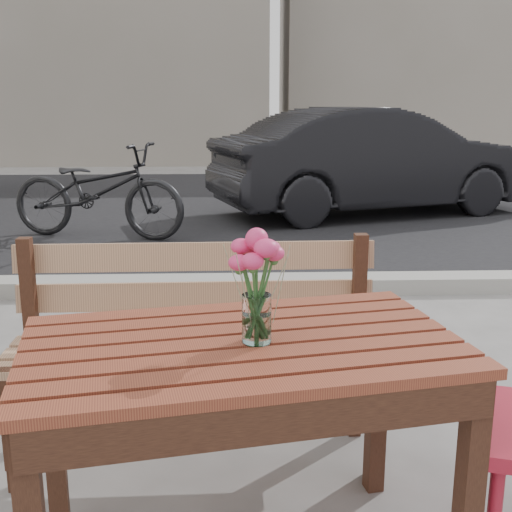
{
  "coord_description": "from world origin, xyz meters",
  "views": [
    {
      "loc": [
        0.18,
        -1.63,
        1.41
      ],
      "look_at": [
        0.24,
        0.1,
        0.99
      ],
      "focal_mm": 45.0,
      "sensor_mm": 36.0,
      "label": 1
    }
  ],
  "objects": [
    {
      "name": "parked_car",
      "position": [
        1.97,
        6.42,
        0.66
      ],
      "size": [
        4.27,
        2.56,
        1.33
      ],
      "primitive_type": "imported",
      "rotation": [
        0.0,
        0.0,
        1.88
      ],
      "color": "black",
      "rests_on": "ground"
    },
    {
      "name": "main_bench",
      "position": [
        0.03,
        0.78,
        0.55
      ],
      "size": [
        1.47,
        0.46,
        0.91
      ],
      "rotation": [
        0.0,
        0.0,
        0.02
      ],
      "color": "#9E7052",
      "rests_on": "ground"
    },
    {
      "name": "bicycle",
      "position": [
        -1.22,
        5.06,
        0.5
      ],
      "size": [
        2.0,
        1.12,
        0.99
      ],
      "primitive_type": "imported",
      "rotation": [
        0.0,
        0.0,
        1.32
      ],
      "color": "black",
      "rests_on": "ground"
    },
    {
      "name": "street",
      "position": [
        0.0,
        5.06,
        0.03
      ],
      "size": [
        30.0,
        8.12,
        0.12
      ],
      "color": "black",
      "rests_on": "ground"
    },
    {
      "name": "main_table",
      "position": [
        0.21,
        0.07,
        0.63
      ],
      "size": [
        1.34,
        0.93,
        0.75
      ],
      "rotation": [
        0.0,
        0.0,
        0.19
      ],
      "color": "maroon",
      "rests_on": "ground"
    },
    {
      "name": "main_vase",
      "position": [
        0.24,
        0.05,
        0.96
      ],
      "size": [
        0.18,
        0.18,
        0.32
      ],
      "color": "white",
      "rests_on": "main_table"
    },
    {
      "name": "backdrop_buildings",
      "position": [
        0.17,
        14.4,
        3.6
      ],
      "size": [
        15.5,
        4.0,
        8.0
      ],
      "color": "gray",
      "rests_on": "ground"
    }
  ]
}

